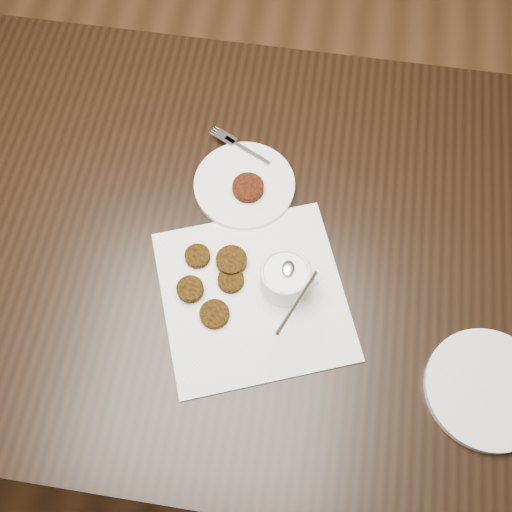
# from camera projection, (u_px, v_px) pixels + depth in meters

# --- Properties ---
(floor) EXTENTS (4.00, 4.00, 0.00)m
(floor) POSITION_uv_depth(u_px,v_px,m) (206.00, 357.00, 1.86)
(floor) COLOR brown
(floor) RESTS_ON ground
(table) EXTENTS (1.50, 0.96, 0.75)m
(table) POSITION_uv_depth(u_px,v_px,m) (190.00, 302.00, 1.54)
(table) COLOR black
(table) RESTS_ON floor
(napkin) EXTENTS (0.42, 0.42, 0.00)m
(napkin) POSITION_uv_depth(u_px,v_px,m) (253.00, 295.00, 1.14)
(napkin) COLOR white
(napkin) RESTS_ON table
(sauce_ramekin) EXTENTS (0.13, 0.13, 0.12)m
(sauce_ramekin) POSITION_uv_depth(u_px,v_px,m) (286.00, 271.00, 1.09)
(sauce_ramekin) COLOR silver
(sauce_ramekin) RESTS_ON napkin
(patty_cluster) EXTENTS (0.21, 0.21, 0.02)m
(patty_cluster) POSITION_uv_depth(u_px,v_px,m) (220.00, 281.00, 1.14)
(patty_cluster) COLOR #57360B
(patty_cluster) RESTS_ON napkin
(plate_with_patty) EXTENTS (0.26, 0.26, 0.03)m
(plate_with_patty) POSITION_uv_depth(u_px,v_px,m) (244.00, 183.00, 1.23)
(plate_with_patty) COLOR white
(plate_with_patty) RESTS_ON table
(plate_empty) EXTENTS (0.22, 0.22, 0.01)m
(plate_empty) POSITION_uv_depth(u_px,v_px,m) (487.00, 389.00, 1.06)
(plate_empty) COLOR silver
(plate_empty) RESTS_ON table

